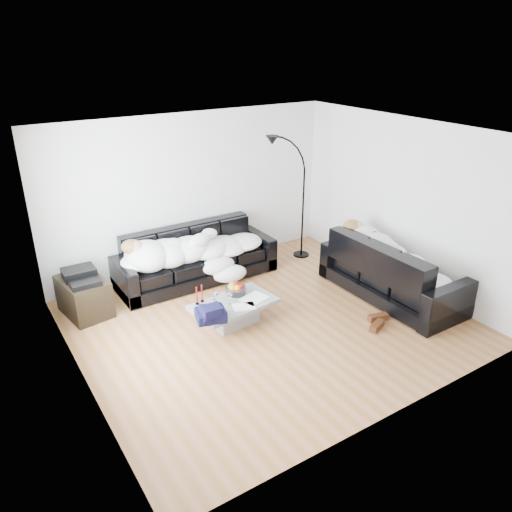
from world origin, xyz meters
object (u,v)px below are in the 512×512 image
wine_glass_b (213,302)px  candle_right (202,293)px  sofa_back (196,255)px  shoes (377,322)px  floor_lamp (303,204)px  fruit_bowl (236,288)px  sleeper_right (394,257)px  av_cabinet (84,296)px  sofa_right (392,269)px  candle_left (197,296)px  sleeper_back (197,244)px  stereo (81,275)px  coffee_table (234,313)px  wine_glass_c (230,299)px  wine_glass_a (216,296)px

wine_glass_b → candle_right: bearing=105.7°
sofa_back → candle_right: bearing=-112.9°
wine_glass_b → shoes: (1.94, -1.16, -0.36)m
floor_lamp → fruit_bowl: bearing=-160.9°
sleeper_right → av_cabinet: (-4.08, 1.99, -0.38)m
sofa_right → fruit_bowl: bearing=70.5°
candle_right → shoes: 2.45m
sofa_right → candle_left: size_ratio=8.60×
candle_right → av_cabinet: 1.74m
sofa_right → fruit_bowl: size_ratio=7.92×
sofa_right → sleeper_back: 3.05m
shoes → stereo: (-3.30, 2.50, 0.55)m
coffee_table → wine_glass_c: (-0.08, -0.03, 0.26)m
coffee_table → floor_lamp: floor_lamp is taller
sleeper_right → floor_lamp: 2.00m
candle_left → av_cabinet: (-1.21, 1.17, -0.19)m
coffee_table → av_cabinet: bearing=140.0°
fruit_bowl → av_cabinet: (-1.81, 1.19, -0.15)m
candle_left → fruit_bowl: bearing=-1.6°
sofa_back → sleeper_back: (0.00, -0.05, 0.22)m
sleeper_back → candle_right: (-0.54, -1.22, -0.18)m
wine_glass_c → stereo: size_ratio=0.43×
coffee_table → candle_right: candle_right is taller
sofa_right → sleeper_back: sofa_right is taller
sleeper_right → wine_glass_c: sleeper_right is taller
sofa_back → wine_glass_c: 1.57m
sofa_back → floor_lamp: 2.11m
stereo → floor_lamp: bearing=0.4°
candle_left → candle_right: (0.09, 0.03, -0.00)m
wine_glass_a → av_cabinet: (-1.46, 1.25, -0.14)m
sofa_right → sleeper_back: bearing=47.4°
sofa_back → av_cabinet: (-1.84, -0.12, -0.15)m
sofa_right → coffee_table: bearing=76.2°
coffee_table → wine_glass_c: bearing=-158.2°
wine_glass_a → stereo: stereo is taller
shoes → floor_lamp: floor_lamp is taller
sleeper_back → wine_glass_b: (-0.48, -1.42, -0.23)m
wine_glass_b → candle_left: bearing=129.8°
av_cabinet → sleeper_back: bearing=-6.1°
sleeper_right → floor_lamp: bearing=6.0°
coffee_table → candle_right: bearing=144.8°
sofa_back → stereo: size_ratio=5.89×
av_cabinet → floor_lamp: size_ratio=0.40×
candle_right → coffee_table: bearing=-35.2°
stereo → coffee_table: bearing=-39.2°
wine_glass_a → candle_left: (-0.25, 0.08, 0.05)m
sleeper_right → shoes: 1.11m
av_cabinet → stereo: (0.00, 0.00, 0.34)m
candle_left → wine_glass_a: bearing=-18.3°
floor_lamp → wine_glass_c: bearing=-158.9°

